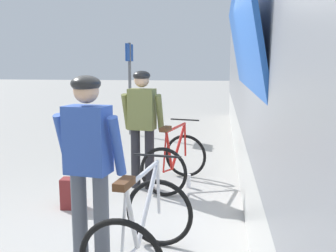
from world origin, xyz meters
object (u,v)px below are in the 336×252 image
(bicycle_near_red, at_px, (175,160))
(platform_sign_post, at_px, (130,73))
(cyclist_near_in_olive, at_px, (142,119))
(water_bottle_near_the_bikes, at_px, (188,181))
(cyclist_far_in_blue, at_px, (88,156))
(backpack_on_platform, at_px, (73,193))
(bicycle_far_silver, at_px, (143,229))

(bicycle_near_red, relative_size, platform_sign_post, 0.50)
(cyclist_near_in_olive, relative_size, bicycle_near_red, 1.47)
(cyclist_near_in_olive, height_order, water_bottle_near_the_bikes, cyclist_near_in_olive)
(cyclist_far_in_blue, bearing_deg, backpack_on_platform, 118.15)
(bicycle_far_silver, bearing_deg, platform_sign_post, 104.40)
(backpack_on_platform, bearing_deg, cyclist_far_in_blue, -65.50)
(bicycle_far_silver, bearing_deg, cyclist_near_in_olive, 101.67)
(bicycle_far_silver, xyz_separation_m, platform_sign_post, (-1.71, 6.65, 1.22))
(bicycle_far_silver, xyz_separation_m, water_bottle_near_the_bikes, (0.20, 2.43, -0.30))
(cyclist_far_in_blue, bearing_deg, bicycle_near_red, 79.15)
(bicycle_near_red, distance_m, water_bottle_near_the_bikes, 0.37)
(bicycle_near_red, bearing_deg, cyclist_far_in_blue, -100.85)
(bicycle_far_silver, height_order, backpack_on_platform, bicycle_far_silver)
(cyclist_near_in_olive, distance_m, cyclist_far_in_blue, 2.32)
(cyclist_far_in_blue, height_order, backpack_on_platform, cyclist_far_in_blue)
(backpack_on_platform, bearing_deg, water_bottle_near_the_bikes, 32.88)
(cyclist_far_in_blue, relative_size, bicycle_far_silver, 1.53)
(bicycle_near_red, height_order, bicycle_far_silver, same)
(cyclist_far_in_blue, relative_size, platform_sign_post, 0.73)
(cyclist_near_in_olive, xyz_separation_m, backpack_on_platform, (-0.73, -0.95, -0.85))
(platform_sign_post, bearing_deg, cyclist_far_in_blue, -79.54)
(backpack_on_platform, xyz_separation_m, water_bottle_near_the_bikes, (1.42, 1.05, -0.10))
(cyclist_near_in_olive, bearing_deg, cyclist_far_in_blue, -90.03)
(bicycle_far_silver, bearing_deg, backpack_on_platform, 131.35)
(bicycle_near_red, bearing_deg, water_bottle_near_the_bikes, -15.49)
(water_bottle_near_the_bikes, distance_m, platform_sign_post, 4.88)
(cyclist_far_in_blue, xyz_separation_m, platform_sign_post, (-1.23, 6.64, 0.57))
(cyclist_near_in_olive, relative_size, bicycle_far_silver, 1.53)
(cyclist_far_in_blue, xyz_separation_m, bicycle_near_red, (0.47, 2.48, -0.65))
(water_bottle_near_the_bikes, bearing_deg, cyclist_far_in_blue, -105.81)
(bicycle_near_red, height_order, water_bottle_near_the_bikes, bicycle_near_red)
(cyclist_near_in_olive, bearing_deg, bicycle_far_silver, -78.33)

